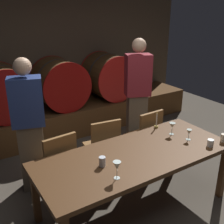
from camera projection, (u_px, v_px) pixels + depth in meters
ground_plane at (149, 206)px, 3.29m from camera, size 7.64×7.64×0.00m
back_wall at (48, 57)px, 5.21m from camera, size 5.88×0.24×2.62m
barrel_shelf at (63, 119)px, 5.16m from camera, size 5.29×0.90×0.50m
wine_barrel_left at (3, 92)px, 4.41m from camera, size 0.88×0.76×0.88m
wine_barrel_center at (60, 84)px, 4.90m from camera, size 0.88×0.76×0.88m
wine_barrel_right at (108, 76)px, 5.41m from camera, size 0.88×0.76×0.88m
dining_table at (136, 159)px, 3.03m from camera, size 2.22×0.92×0.73m
chair_left at (58, 163)px, 3.27m from camera, size 0.43×0.43×0.88m
chair_center at (103, 146)px, 3.67m from camera, size 0.45×0.45×0.88m
chair_right at (145, 136)px, 3.95m from camera, size 0.42×0.42×0.88m
guest_left at (29, 126)px, 3.33m from camera, size 0.43×0.34×1.70m
guest_right at (137, 95)px, 4.32m from camera, size 0.44×0.37×1.79m
candle_center at (156, 123)px, 3.61m from camera, size 0.05×0.05×0.23m
wine_glass_left at (117, 166)px, 2.53m from camera, size 0.08×0.08×0.18m
wine_glass_center at (172, 126)px, 3.41m from camera, size 0.08×0.08×0.16m
wine_glass_right at (189, 133)px, 3.28m from camera, size 0.06×0.06×0.13m
cup_left at (102, 161)px, 2.76m from camera, size 0.07×0.07×0.10m
cup_center at (210, 143)px, 3.15m from camera, size 0.07×0.07×0.08m
cup_right at (223, 138)px, 3.25m from camera, size 0.06×0.06×0.10m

